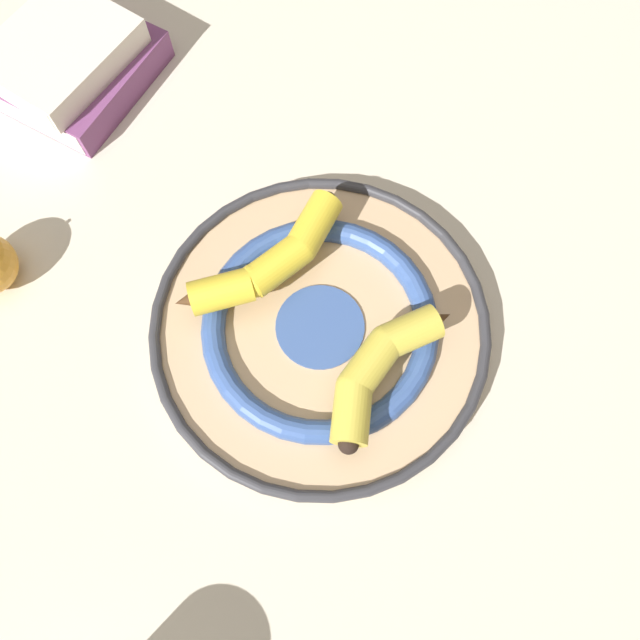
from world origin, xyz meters
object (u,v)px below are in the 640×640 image
Objects in this scene: banana_a at (380,366)px; banana_b at (269,263)px; decorative_bowl at (320,328)px; book_stack at (70,63)px.

banana_a and banana_b have the same top height.
decorative_bowl is at bearing -87.18° from banana_b.
banana_a is at bearing 67.33° from book_stack.
banana_b is at bearing -96.88° from decorative_bowl.
decorative_bowl is 1.98× the size of banana_a.
banana_a is 0.87× the size of banana_b.
book_stack is (-0.05, -0.50, -0.02)m from banana_a.
banana_a is 0.87× the size of book_stack.
banana_b is (-0.01, -0.07, 0.04)m from decorative_bowl.
banana_b is (-0.01, -0.15, -0.00)m from banana_a.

